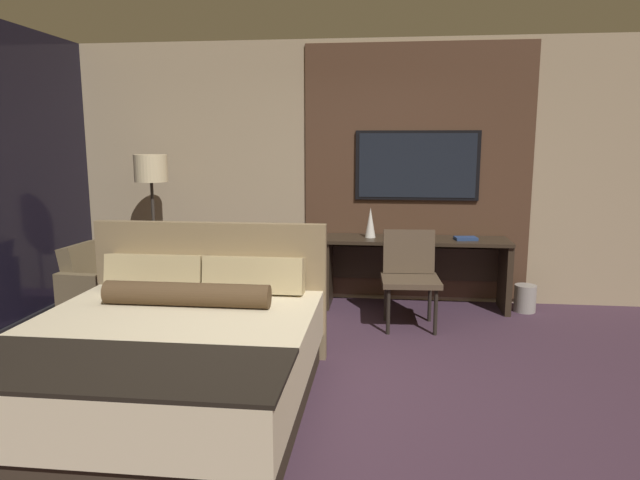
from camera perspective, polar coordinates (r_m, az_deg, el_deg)
ground_plane at (r=4.05m, az=0.16°, el=-15.54°), size 16.00×16.00×0.00m
wall_back_tv_panel at (r=6.25m, az=3.78°, el=6.73°), size 7.20×0.09×2.80m
bed at (r=3.94m, az=-15.01°, el=-11.40°), size 1.89×2.11×1.10m
desk at (r=6.08m, az=9.52°, el=-1.95°), size 1.89×0.52×0.74m
tv at (r=6.17m, az=9.68°, el=7.36°), size 1.30×0.04×0.73m
desk_chair at (r=5.47m, az=8.95°, el=-2.93°), size 0.56×0.56×0.90m
armchair_by_window at (r=5.94m, az=-20.38°, el=-5.18°), size 0.78×0.79×0.77m
floor_lamp at (r=6.20m, az=-16.51°, el=5.74°), size 0.34×0.34×1.60m
vase_tall at (r=5.99m, az=5.06°, el=1.75°), size 0.11×0.11×0.31m
book at (r=6.02m, az=14.36°, el=0.16°), size 0.24×0.18×0.03m
waste_bin at (r=6.27m, az=19.82°, el=-5.50°), size 0.22×0.22×0.28m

